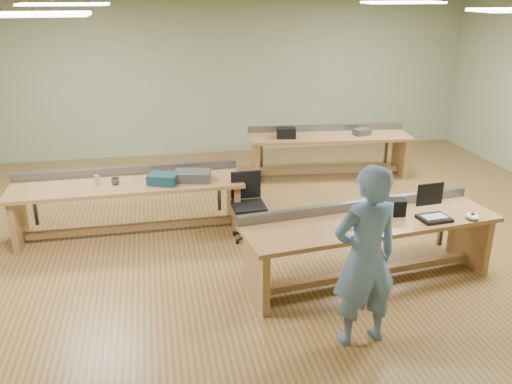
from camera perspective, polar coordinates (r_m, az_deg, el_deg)
floor at (r=7.57m, az=0.76°, el=-4.16°), size 10.00×10.00×0.00m
ceiling at (r=6.87m, az=0.89°, el=19.17°), size 10.00×10.00×0.00m
wall_back at (r=10.94m, az=-3.58°, el=11.84°), size 10.00×0.04×3.00m
wall_front at (r=3.50m, az=14.56°, el=-8.84°), size 10.00×0.04×3.00m
fluor_panels at (r=6.87m, az=0.89°, el=18.92°), size 6.20×3.50×0.03m
workbench_front at (r=6.28m, az=11.84°, el=-4.49°), size 3.01×1.15×0.86m
workbench_mid at (r=7.51m, az=-13.26°, el=-0.32°), size 3.06×0.86×0.86m
workbench_back at (r=9.73m, az=7.65°, el=4.87°), size 2.89×1.02×0.86m
person at (r=5.06m, az=11.42°, el=-6.76°), size 0.69×0.50×1.78m
laptop_base at (r=6.38m, az=18.25°, el=-2.65°), size 0.36×0.30×0.04m
laptop_screen at (r=6.40m, az=17.85°, el=-0.22°), size 0.33×0.05×0.26m
keyboard at (r=6.01m, az=10.87°, el=-3.48°), size 0.42×0.15×0.02m
trackball_mouse at (r=6.54m, az=21.84°, el=-2.39°), size 0.19×0.21×0.07m
camera_bag at (r=6.37m, az=14.16°, el=-1.53°), size 0.29×0.21×0.19m
task_chair at (r=7.27m, az=-0.82°, el=-2.43°), size 0.49×0.49×0.89m
parts_bin_teal at (r=7.27m, az=-9.74°, el=1.38°), size 0.45×0.39×0.13m
parts_bin_grey at (r=7.33m, az=-6.69°, el=1.70°), size 0.53×0.39×0.13m
mug at (r=7.38m, az=-14.59°, el=1.11°), size 0.14×0.14×0.09m
drinks_can at (r=7.45m, az=-16.40°, el=1.27°), size 0.07×0.07×0.12m
storage_box_back at (r=9.40m, az=3.19°, el=6.24°), size 0.34×0.26×0.18m
tray_back at (r=9.76m, az=11.07°, el=6.23°), size 0.32×0.27×0.11m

